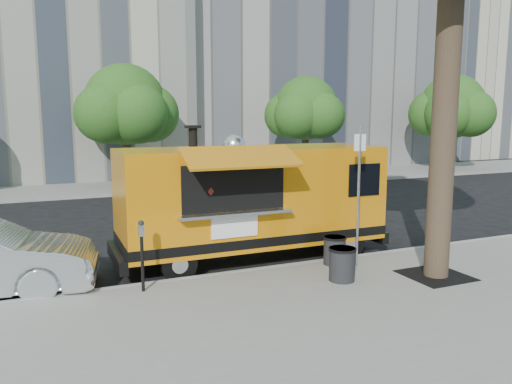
% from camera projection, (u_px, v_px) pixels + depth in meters
% --- Properties ---
extents(ground, '(120.00, 120.00, 0.00)m').
position_uv_depth(ground, '(262.00, 261.00, 11.62)').
color(ground, black).
rests_on(ground, ground).
extents(sidewalk, '(60.00, 6.00, 0.15)m').
position_uv_depth(sidewalk, '(364.00, 322.00, 7.98)').
color(sidewalk, gray).
rests_on(sidewalk, ground).
extents(curb, '(60.00, 0.14, 0.16)m').
position_uv_depth(curb, '(279.00, 269.00, 10.77)').
color(curb, '#999993').
rests_on(curb, ground).
extents(far_sidewalk, '(60.00, 5.00, 0.15)m').
position_uv_depth(far_sidewalk, '(147.00, 185.00, 23.86)').
color(far_sidewalk, gray).
rests_on(far_sidewalk, ground).
extents(building_mid, '(20.00, 14.00, 20.00)m').
position_uv_depth(building_mid, '(284.00, 22.00, 35.69)').
color(building_mid, gray).
rests_on(building_mid, ground).
extents(building_right, '(16.00, 12.00, 16.00)m').
position_uv_depth(building_right, '(461.00, 63.00, 43.96)').
color(building_right, beige).
rests_on(building_right, ground).
extents(tree_well, '(1.20, 1.20, 0.02)m').
position_uv_depth(tree_well, '(435.00, 276.00, 10.08)').
color(tree_well, black).
rests_on(tree_well, sidewalk).
extents(far_tree_b, '(3.60, 3.60, 5.50)m').
position_uv_depth(far_tree_b, '(125.00, 105.00, 22.17)').
color(far_tree_b, '#33261C').
rests_on(far_tree_b, far_sidewalk).
extents(far_tree_c, '(3.24, 3.24, 5.21)m').
position_uv_depth(far_tree_c, '(306.00, 109.00, 25.45)').
color(far_tree_c, '#33261C').
rests_on(far_tree_c, far_sidewalk).
extents(far_tree_d, '(3.78, 3.78, 5.64)m').
position_uv_depth(far_tree_d, '(452.00, 107.00, 29.53)').
color(far_tree_d, '#33261C').
rests_on(far_tree_d, far_sidewalk).
extents(sign_post, '(0.28, 0.06, 3.00)m').
position_uv_depth(sign_post, '(359.00, 188.00, 10.54)').
color(sign_post, silver).
rests_on(sign_post, sidewalk).
extents(parking_meter, '(0.11, 0.11, 1.33)m').
position_uv_depth(parking_meter, '(142.00, 247.00, 9.07)').
color(parking_meter, black).
rests_on(parking_meter, sidewalk).
extents(food_truck, '(6.36, 2.92, 3.12)m').
position_uv_depth(food_truck, '(252.00, 198.00, 11.48)').
color(food_truck, orange).
rests_on(food_truck, ground).
extents(trash_bin_left, '(0.55, 0.55, 0.66)m').
position_uv_depth(trash_bin_left, '(342.00, 263.00, 9.74)').
color(trash_bin_left, black).
rests_on(trash_bin_left, sidewalk).
extents(trash_bin_right, '(0.51, 0.51, 0.61)m').
position_uv_depth(trash_bin_right, '(335.00, 250.00, 10.82)').
color(trash_bin_right, black).
rests_on(trash_bin_right, sidewalk).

